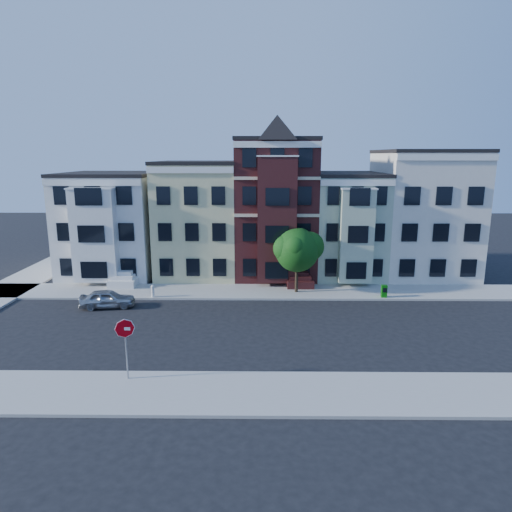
{
  "coord_description": "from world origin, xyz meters",
  "views": [
    {
      "loc": [
        -1.32,
        -27.17,
        10.8
      ],
      "look_at": [
        -1.63,
        2.67,
        4.2
      ],
      "focal_mm": 32.0,
      "sensor_mm": 36.0,
      "label": 1
    }
  ],
  "objects_px": {
    "street_tree": "(297,253)",
    "newspaper_box": "(384,291)",
    "parked_car": "(107,299)",
    "fire_hydrant": "(153,292)",
    "stop_sign": "(126,345)"
  },
  "relations": [
    {
      "from": "fire_hydrant",
      "to": "parked_car",
      "type": "bearing_deg",
      "value": -143.64
    },
    {
      "from": "street_tree",
      "to": "stop_sign",
      "type": "distance_m",
      "value": 17.36
    },
    {
      "from": "parked_car",
      "to": "newspaper_box",
      "type": "bearing_deg",
      "value": -91.97
    },
    {
      "from": "fire_hydrant",
      "to": "street_tree",
      "type": "bearing_deg",
      "value": 7.65
    },
    {
      "from": "stop_sign",
      "to": "fire_hydrant",
      "type": "bearing_deg",
      "value": 99.67
    },
    {
      "from": "street_tree",
      "to": "newspaper_box",
      "type": "relative_size",
      "value": 6.64
    },
    {
      "from": "street_tree",
      "to": "parked_car",
      "type": "distance_m",
      "value": 14.64
    },
    {
      "from": "fire_hydrant",
      "to": "stop_sign",
      "type": "distance_m",
      "value": 13.28
    },
    {
      "from": "fire_hydrant",
      "to": "stop_sign",
      "type": "xyz_separation_m",
      "value": [
        1.81,
        -13.08,
        1.35
      ]
    },
    {
      "from": "street_tree",
      "to": "newspaper_box",
      "type": "xyz_separation_m",
      "value": [
        6.62,
        -1.34,
        -2.67
      ]
    },
    {
      "from": "newspaper_box",
      "to": "parked_car",
      "type": "bearing_deg",
      "value": -169.46
    },
    {
      "from": "street_tree",
      "to": "newspaper_box",
      "type": "height_order",
      "value": "street_tree"
    },
    {
      "from": "parked_car",
      "to": "fire_hydrant",
      "type": "xyz_separation_m",
      "value": [
        2.81,
        2.07,
        -0.13
      ]
    },
    {
      "from": "stop_sign",
      "to": "parked_car",
      "type": "bearing_deg",
      "value": 114.58
    },
    {
      "from": "newspaper_box",
      "to": "street_tree",
      "type": "bearing_deg",
      "value": 172.91
    }
  ]
}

